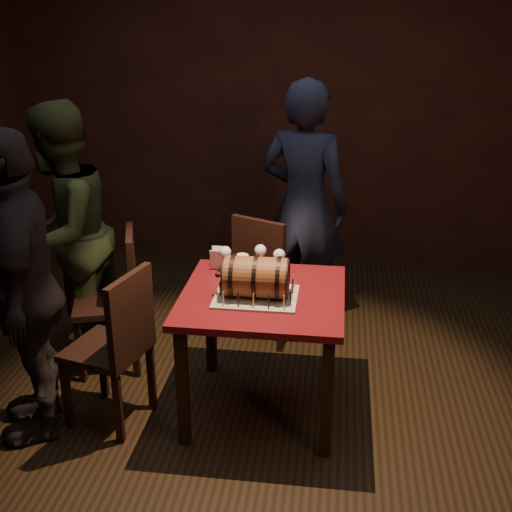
# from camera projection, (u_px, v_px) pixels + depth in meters

# --- Properties ---
(room_shell) EXTENTS (5.04, 5.04, 2.80)m
(room_shell) POSITION_uv_depth(u_px,v_px,m) (251.00, 179.00, 3.32)
(room_shell) COLOR black
(room_shell) RESTS_ON ground
(pub_table) EXTENTS (0.90, 0.90, 0.75)m
(pub_table) POSITION_uv_depth(u_px,v_px,m) (263.00, 311.00, 3.59)
(pub_table) COLOR #4D0C13
(pub_table) RESTS_ON ground
(cake_board) EXTENTS (0.45, 0.35, 0.01)m
(cake_board) POSITION_uv_depth(u_px,v_px,m) (256.00, 297.00, 3.50)
(cake_board) COLOR #A09781
(cake_board) RESTS_ON pub_table
(barrel_cake) EXTENTS (0.40, 0.24, 0.24)m
(barrel_cake) POSITION_uv_depth(u_px,v_px,m) (256.00, 277.00, 3.46)
(barrel_cake) COLOR brown
(barrel_cake) RESTS_ON cake_board
(birthday_candles) EXTENTS (0.40, 0.30, 0.09)m
(birthday_candles) POSITION_uv_depth(u_px,v_px,m) (256.00, 289.00, 3.48)
(birthday_candles) COLOR #E6CF89
(birthday_candles) RESTS_ON cake_board
(wine_glass_left) EXTENTS (0.07, 0.07, 0.16)m
(wine_glass_left) POSITION_uv_depth(u_px,v_px,m) (225.00, 253.00, 3.80)
(wine_glass_left) COLOR silver
(wine_glass_left) RESTS_ON pub_table
(wine_glass_mid) EXTENTS (0.07, 0.07, 0.16)m
(wine_glass_mid) POSITION_uv_depth(u_px,v_px,m) (260.00, 252.00, 3.82)
(wine_glass_mid) COLOR silver
(wine_glass_mid) RESTS_ON pub_table
(wine_glass_right) EXTENTS (0.07, 0.07, 0.16)m
(wine_glass_right) POSITION_uv_depth(u_px,v_px,m) (279.00, 256.00, 3.75)
(wine_glass_right) COLOR silver
(wine_glass_right) RESTS_ON pub_table
(pint_of_ale) EXTENTS (0.07, 0.07, 0.15)m
(pint_of_ale) POSITION_uv_depth(u_px,v_px,m) (242.00, 267.00, 3.71)
(pint_of_ale) COLOR silver
(pint_of_ale) RESTS_ON pub_table
(menu_card) EXTENTS (0.10, 0.05, 0.13)m
(menu_card) POSITION_uv_depth(u_px,v_px,m) (219.00, 259.00, 3.85)
(menu_card) COLOR white
(menu_card) RESTS_ON pub_table
(chair_back) EXTENTS (0.53, 0.53, 0.93)m
(chair_back) POSITION_uv_depth(u_px,v_px,m) (266.00, 272.00, 4.41)
(chair_back) COLOR black
(chair_back) RESTS_ON ground
(chair_left_rear) EXTENTS (0.50, 0.50, 0.93)m
(chair_left_rear) POSITION_uv_depth(u_px,v_px,m) (118.00, 293.00, 4.10)
(chair_left_rear) COLOR black
(chair_left_rear) RESTS_ON ground
(chair_left_front) EXTENTS (0.49, 0.49, 0.93)m
(chair_left_front) POSITION_uv_depth(u_px,v_px,m) (118.00, 341.00, 3.52)
(chair_left_front) COLOR black
(chair_left_front) RESTS_ON ground
(person_back) EXTENTS (0.75, 0.60, 1.79)m
(person_back) POSITION_uv_depth(u_px,v_px,m) (304.00, 206.00, 4.58)
(person_back) COLOR #181D31
(person_back) RESTS_ON ground
(person_left_rear) EXTENTS (0.78, 0.92, 1.70)m
(person_left_rear) POSITION_uv_depth(u_px,v_px,m) (63.00, 235.00, 4.15)
(person_left_rear) COLOR #333E1F
(person_left_rear) RESTS_ON ground
(person_left_front) EXTENTS (0.75, 1.08, 1.71)m
(person_left_front) POSITION_uv_depth(u_px,v_px,m) (24.00, 288.00, 3.36)
(person_left_front) COLOR black
(person_left_front) RESTS_ON ground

